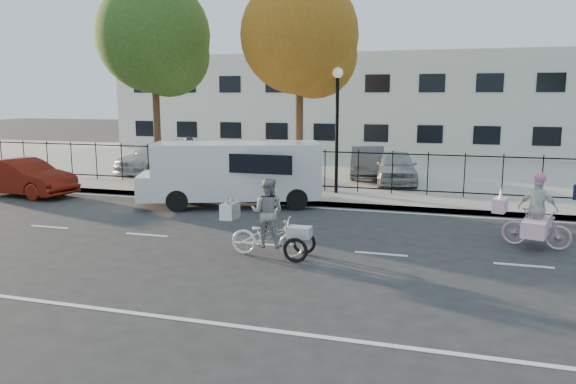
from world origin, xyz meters
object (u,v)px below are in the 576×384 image
(lamppost, at_px, (337,108))
(lot_car_b, at_px, (201,158))
(lot_car_c, at_px, (368,162))
(lot_car_a, at_px, (158,157))
(unicorn_bike, at_px, (535,220))
(lot_car_d, at_px, (396,167))
(pedestrian, at_px, (189,162))
(white_van, at_px, (234,171))
(zebra_trike, at_px, (268,226))
(red_sedan, at_px, (23,177))

(lamppost, xyz_separation_m, lot_car_b, (-6.82, 3.40, -2.32))
(lot_car_c, bearing_deg, lot_car_a, 176.93)
(unicorn_bike, bearing_deg, lot_car_d, 42.18)
(pedestrian, xyz_separation_m, lot_car_a, (-3.31, 3.49, -0.28))
(white_van, relative_size, lot_car_d, 1.67)
(lamppost, bearing_deg, zebra_trike, -89.29)
(lot_car_a, bearing_deg, lot_car_b, 15.59)
(unicorn_bike, distance_m, lot_car_b, 15.32)
(lot_car_b, xyz_separation_m, lot_car_c, (7.26, 0.82, -0.01))
(zebra_trike, height_order, red_sedan, zebra_trike)
(lamppost, relative_size, lot_car_b, 0.93)
(zebra_trike, relative_size, lot_car_a, 0.45)
(lamppost, distance_m, unicorn_bike, 8.21)
(white_van, bearing_deg, lot_car_a, 115.57)
(red_sedan, xyz_separation_m, pedestrian, (5.14, 2.75, 0.43))
(lot_car_a, xyz_separation_m, lot_car_d, (10.64, -0.39, -0.02))
(red_sedan, height_order, lot_car_d, lot_car_d)
(lot_car_b, bearing_deg, red_sedan, -120.51)
(unicorn_bike, xyz_separation_m, lot_car_d, (-4.10, 8.04, 0.12))
(lot_car_b, xyz_separation_m, lot_car_d, (8.59, -0.54, -0.01))
(pedestrian, bearing_deg, red_sedan, -2.33)
(zebra_trike, xyz_separation_m, lot_car_d, (1.67, 10.53, 0.10))
(lamppost, bearing_deg, white_van, -139.29)
(lot_car_c, bearing_deg, pedestrian, -152.42)
(zebra_trike, distance_m, lot_car_d, 10.66)
(unicorn_bike, height_order, pedestrian, pedestrian)
(lamppost, xyz_separation_m, zebra_trike, (0.10, -7.68, -2.43))
(lot_car_c, bearing_deg, lot_car_d, -54.66)
(lot_car_b, height_order, lot_car_d, lot_car_b)
(lot_car_a, distance_m, lot_car_d, 10.65)
(white_van, xyz_separation_m, lot_car_a, (-6.03, 5.69, -0.32))
(lot_car_b, bearing_deg, lot_car_d, -2.83)
(unicorn_bike, xyz_separation_m, lot_car_c, (-5.43, 9.41, 0.12))
(white_van, xyz_separation_m, lot_car_d, (4.61, 5.30, -0.34))
(lamppost, height_order, unicorn_bike, lamppost)
(lamppost, distance_m, lot_car_b, 7.96)
(white_van, height_order, red_sedan, white_van)
(lot_car_a, height_order, lot_car_b, lot_car_a)
(zebra_trike, distance_m, red_sedan, 11.77)
(pedestrian, bearing_deg, lamppost, 152.03)
(zebra_trike, relative_size, white_van, 0.33)
(white_van, relative_size, lot_car_c, 1.63)
(unicorn_bike, distance_m, pedestrian, 12.47)
(lamppost, distance_m, lot_car_d, 4.08)
(lamppost, bearing_deg, lot_car_d, 58.21)
(zebra_trike, xyz_separation_m, lot_car_b, (-6.91, 11.07, 0.11))
(unicorn_bike, height_order, lot_car_c, unicorn_bike)
(lot_car_d, bearing_deg, zebra_trike, -108.14)
(lot_car_a, height_order, lot_car_c, lot_car_a)
(lot_car_d, bearing_deg, lot_car_a, 168.79)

